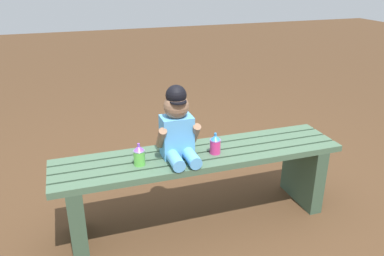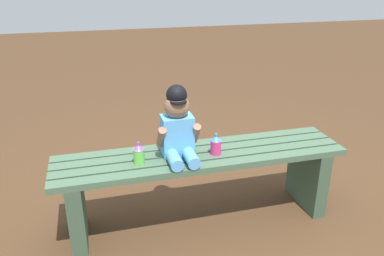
# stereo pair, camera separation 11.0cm
# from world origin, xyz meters

# --- Properties ---
(ground_plane) EXTENTS (16.00, 16.00, 0.00)m
(ground_plane) POSITION_xyz_m (0.00, 0.00, 0.00)
(ground_plane) COLOR #4C331E
(park_bench) EXTENTS (1.65, 0.36, 0.45)m
(park_bench) POSITION_xyz_m (0.00, 0.00, 0.31)
(park_bench) COLOR #47664C
(park_bench) RESTS_ON ground_plane
(child_figure) EXTENTS (0.23, 0.27, 0.40)m
(child_figure) POSITION_xyz_m (-0.13, -0.00, 0.63)
(child_figure) COLOR #59A5E5
(child_figure) RESTS_ON park_bench
(sippy_cup_left) EXTENTS (0.06, 0.06, 0.12)m
(sippy_cup_left) POSITION_xyz_m (-0.35, -0.03, 0.51)
(sippy_cup_left) COLOR #66CC4C
(sippy_cup_left) RESTS_ON park_bench
(sippy_cup_right) EXTENTS (0.06, 0.06, 0.12)m
(sippy_cup_right) POSITION_xyz_m (0.08, -0.03, 0.51)
(sippy_cup_right) COLOR #E5337F
(sippy_cup_right) RESTS_ON park_bench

